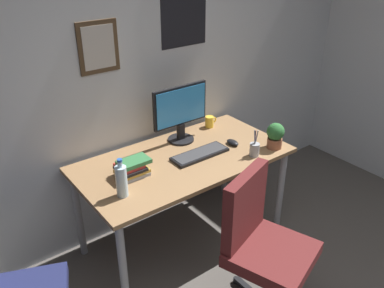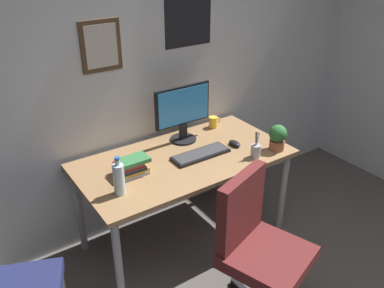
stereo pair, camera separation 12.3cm
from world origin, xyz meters
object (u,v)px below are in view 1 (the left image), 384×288
(water_bottle, at_px, (121,181))
(coffee_mug_near, at_px, (210,122))
(pen_cup, at_px, (254,149))
(potted_plant, at_px, (275,135))
(computer_mouse, at_px, (233,143))
(book_stack_left, at_px, (132,168))
(keyboard, at_px, (200,154))
(monitor, at_px, (180,111))
(office_chair, at_px, (261,240))

(water_bottle, bearing_deg, coffee_mug_near, 23.09)
(pen_cup, bearing_deg, potted_plant, -0.29)
(computer_mouse, xyz_separation_m, book_stack_left, (-0.82, 0.07, 0.04))
(coffee_mug_near, bearing_deg, keyboard, -137.29)
(coffee_mug_near, bearing_deg, potted_plant, -75.14)
(potted_plant, relative_size, pen_cup, 0.98)
(potted_plant, bearing_deg, monitor, 133.07)
(keyboard, relative_size, book_stack_left, 1.99)
(potted_plant, xyz_separation_m, book_stack_left, (-1.03, 0.29, -0.05))
(monitor, bearing_deg, potted_plant, -46.93)
(coffee_mug_near, relative_size, pen_cup, 0.54)
(monitor, distance_m, keyboard, 0.36)
(office_chair, xyz_separation_m, pen_cup, (0.42, 0.51, 0.27))
(book_stack_left, bearing_deg, water_bottle, -134.30)
(monitor, relative_size, coffee_mug_near, 4.26)
(computer_mouse, xyz_separation_m, coffee_mug_near, (0.06, 0.35, 0.03))
(coffee_mug_near, bearing_deg, monitor, -170.70)
(monitor, height_order, potted_plant, monitor)
(monitor, bearing_deg, computer_mouse, -48.13)
(water_bottle, distance_m, potted_plant, 1.20)
(computer_mouse, relative_size, water_bottle, 0.44)
(office_chair, xyz_separation_m, book_stack_left, (-0.40, 0.79, 0.27))
(computer_mouse, distance_m, book_stack_left, 0.82)
(monitor, height_order, book_stack_left, monitor)
(monitor, xyz_separation_m, potted_plant, (0.48, -0.52, -0.13))
(water_bottle, xyz_separation_m, book_stack_left, (0.16, 0.16, -0.05))
(computer_mouse, height_order, pen_cup, pen_cup)
(office_chair, distance_m, coffee_mug_near, 1.20)
(office_chair, relative_size, water_bottle, 3.76)
(monitor, bearing_deg, office_chair, -98.26)
(keyboard, height_order, computer_mouse, computer_mouse)
(keyboard, distance_m, pen_cup, 0.39)
(computer_mouse, relative_size, pen_cup, 0.55)
(computer_mouse, height_order, potted_plant, potted_plant)
(office_chair, bearing_deg, keyboard, 81.20)
(monitor, bearing_deg, water_bottle, -151.28)
(monitor, distance_m, book_stack_left, 0.62)
(water_bottle, xyz_separation_m, coffee_mug_near, (1.04, 0.44, -0.06))
(book_stack_left, bearing_deg, coffee_mug_near, 17.62)
(monitor, height_order, computer_mouse, monitor)
(coffee_mug_near, height_order, pen_cup, pen_cup)
(coffee_mug_near, xyz_separation_m, potted_plant, (0.15, -0.57, 0.06))
(monitor, xyz_separation_m, coffee_mug_near, (0.33, 0.05, -0.19))
(computer_mouse, bearing_deg, office_chair, -119.79)
(computer_mouse, distance_m, potted_plant, 0.32)
(keyboard, xyz_separation_m, coffee_mug_near, (0.36, 0.34, 0.03))
(monitor, relative_size, water_bottle, 1.82)
(water_bottle, relative_size, potted_plant, 1.29)
(coffee_mug_near, distance_m, book_stack_left, 0.93)
(computer_mouse, bearing_deg, pen_cup, -87.44)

